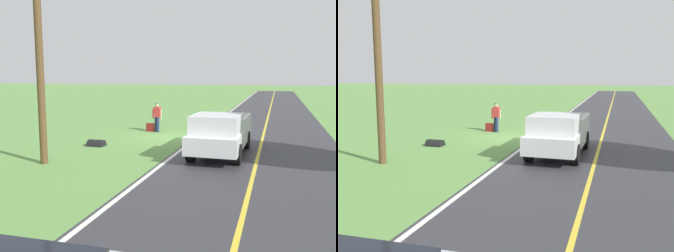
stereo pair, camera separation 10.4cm
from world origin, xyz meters
TOP-DOWN VIEW (x-y plane):
  - ground_plane at (0.00, 0.00)m, footprint 200.00×200.00m
  - road_surface at (-4.68, 0.00)m, footprint 7.21×120.00m
  - lane_edge_line at (-1.26, 0.00)m, footprint 0.16×117.60m
  - lane_centre_line at (-4.68, 0.00)m, footprint 0.14×117.60m
  - hitchhiker_walking at (1.47, -1.70)m, footprint 0.62×0.53m
  - suitcase_carried at (1.89, -1.66)m, footprint 0.48×0.24m
  - pickup_truck_passing at (-3.12, 3.83)m, footprint 2.18×5.44m
  - utility_pole_roadside at (3.14, 7.17)m, footprint 0.28×0.28m
  - drainage_culvert at (2.88, 3.39)m, footprint 0.80×0.60m

SIDE VIEW (x-z plane):
  - ground_plane at x=0.00m, z-range 0.00..0.00m
  - drainage_culvert at x=2.88m, z-range -0.30..0.30m
  - road_surface at x=-4.68m, z-range 0.00..0.00m
  - lane_edge_line at x=-1.26m, z-range 0.00..0.01m
  - lane_centre_line at x=-4.68m, z-range 0.00..0.01m
  - suitcase_carried at x=1.89m, z-range 0.00..0.50m
  - pickup_truck_passing at x=-3.12m, z-range 0.06..1.88m
  - hitchhiker_walking at x=1.47m, z-range 0.11..1.85m
  - utility_pole_roadside at x=3.14m, z-range 0.00..8.79m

